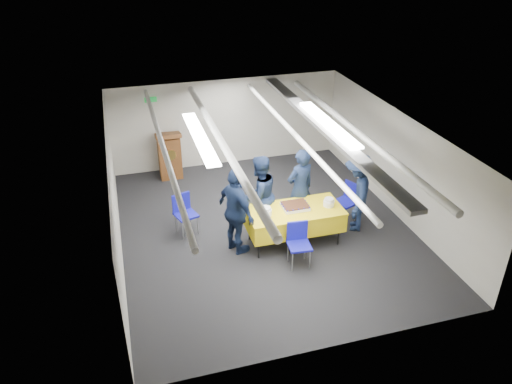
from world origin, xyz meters
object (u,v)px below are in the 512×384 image
at_px(chair_right, 348,198).
at_px(chair_left, 184,210).
at_px(sailor_a, 300,189).
at_px(sheet_cake, 295,206).
at_px(chair_near, 298,240).
at_px(sailor_d, 358,193).
at_px(sailor_c, 236,212).
at_px(sailor_b, 259,195).
at_px(serving_table, 294,218).
at_px(podium, 170,155).

bearing_deg(chair_right, chair_left, 172.12).
height_order(chair_left, sailor_a, sailor_a).
xyz_separation_m(sheet_cake, chair_near, (-0.20, -0.74, -0.28)).
bearing_deg(sailor_d, chair_near, -34.13).
relative_size(sailor_a, sailor_c, 0.99).
bearing_deg(chair_near, sailor_b, 107.43).
xyz_separation_m(serving_table, sailor_b, (-0.57, 0.58, 0.31)).
bearing_deg(chair_right, sailor_a, 177.38).
xyz_separation_m(sailor_b, sailor_d, (2.01, -0.43, -0.02)).
relative_size(chair_left, sailor_c, 0.48).
bearing_deg(sailor_d, sailor_b, -73.74).
bearing_deg(sailor_b, chair_near, 84.70).
bearing_deg(sheet_cake, podium, 119.51).
distance_m(chair_right, sailor_b, 2.03).
height_order(podium, sailor_a, sailor_a).
bearing_deg(sailor_d, sailor_a, -82.22).
relative_size(sailor_a, sailor_b, 1.03).
relative_size(sailor_a, sailor_d, 1.05).
distance_m(chair_near, chair_left, 2.55).
distance_m(podium, sailor_c, 3.74).
distance_m(podium, sailor_a, 3.89).
relative_size(chair_left, sailor_b, 0.50).
xyz_separation_m(serving_table, podium, (-2.01, 3.67, 0.05)).
xyz_separation_m(chair_near, sailor_a, (0.49, 1.26, 0.36)).
bearing_deg(sailor_b, sailor_a, 156.57).
height_order(chair_right, sailor_b, sailor_b).
xyz_separation_m(serving_table, chair_right, (1.43, 0.52, -0.03)).
relative_size(chair_near, sailor_a, 0.49).
height_order(chair_near, sailor_b, sailor_b).
distance_m(serving_table, chair_right, 1.53).
distance_m(chair_near, chair_right, 2.01).
bearing_deg(chair_right, serving_table, -160.09).
bearing_deg(sailor_b, sailor_d, 145.09).
bearing_deg(sailor_b, serving_table, 111.52).
xyz_separation_m(chair_left, sailor_c, (0.89, -0.98, 0.37)).
height_order(chair_right, sailor_d, sailor_d).
height_order(sailor_a, sailor_c, sailor_c).
distance_m(sailor_a, sailor_d, 1.20).
relative_size(chair_right, sailor_a, 0.49).
xyz_separation_m(sheet_cake, sailor_b, (-0.60, 0.53, 0.05)).
bearing_deg(chair_near, sailor_a, 68.76).
relative_size(podium, sailor_c, 0.69).
bearing_deg(sailor_d, podium, -107.04).
height_order(sailor_a, sailor_d, sailor_a).
xyz_separation_m(chair_left, sailor_b, (1.51, -0.42, 0.34)).
relative_size(sheet_cake, chair_left, 0.61).
height_order(chair_left, sailor_d, sailor_d).
distance_m(chair_left, sailor_c, 1.37).
bearing_deg(sheet_cake, sailor_b, 138.48).
relative_size(serving_table, sailor_d, 1.13).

